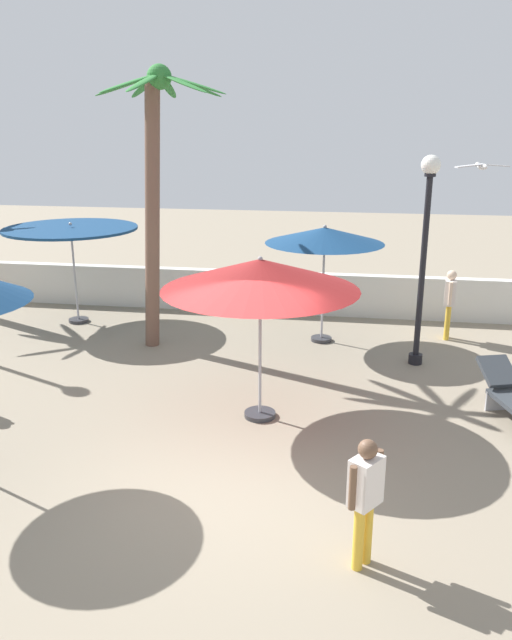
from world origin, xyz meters
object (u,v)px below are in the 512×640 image
at_px(palm_tree_0, 155,176).
at_px(guest_0, 365,492).
at_px(lamp_post_1, 425,240).
at_px(seagull_0, 482,166).
at_px(patio_umbrella_3, 260,275).
at_px(patio_umbrella_2, 325,236).
at_px(patio_umbrella_1, 71,232).
at_px(guest_1, 450,298).

distance_m(palm_tree_0, guest_0, 8.44).
relative_size(lamp_post_1, seagull_0, 3.77).
bearing_deg(patio_umbrella_3, patio_umbrella_2, 79.05).
bearing_deg(lamp_post_1, patio_umbrella_1, 168.84).
xyz_separation_m(patio_umbrella_2, patio_umbrella_3, (-0.78, -4.05, 0.05)).
bearing_deg(palm_tree_0, guest_1, 13.15).
bearing_deg(guest_0, guest_1, 76.78).
xyz_separation_m(patio_umbrella_1, patio_umbrella_3, (5.26, -4.52, 0.19)).
relative_size(guest_0, seagull_0, 1.41).
height_order(guest_0, seagull_0, seagull_0).
xyz_separation_m(guest_1, seagull_0, (0.22, -0.98, 2.95)).
height_order(patio_umbrella_1, patio_umbrella_2, patio_umbrella_2).
bearing_deg(patio_umbrella_2, guest_0, -83.20).
bearing_deg(patio_umbrella_3, seagull_0, 43.86).
bearing_deg(palm_tree_0, seagull_0, 4.31).
distance_m(patio_umbrella_3, palm_tree_0, 4.34).
bearing_deg(patio_umbrella_1, lamp_post_1, -11.16).
xyz_separation_m(lamp_post_1, guest_1, (0.83, 1.72, -1.60)).
xyz_separation_m(patio_umbrella_1, palm_tree_0, (2.58, -1.34, 1.43)).
distance_m(palm_tree_0, guest_1, 7.00).
distance_m(patio_umbrella_1, patio_umbrella_2, 6.07).
bearing_deg(palm_tree_0, guest_0, -56.81).
xyz_separation_m(palm_tree_0, guest_0, (4.37, -6.68, -2.75)).
bearing_deg(seagull_0, lamp_post_1, -144.87).
xyz_separation_m(patio_umbrella_3, guest_0, (1.68, -3.50, -1.51)).
bearing_deg(seagull_0, palm_tree_0, -175.69).
distance_m(palm_tree_0, lamp_post_1, 5.58).
height_order(patio_umbrella_2, seagull_0, seagull_0).
bearing_deg(patio_umbrella_2, palm_tree_0, -165.94).
distance_m(patio_umbrella_2, guest_0, 7.74).
bearing_deg(seagull_0, guest_0, -106.59).
bearing_deg(patio_umbrella_2, patio_umbrella_1, 175.56).
bearing_deg(patio_umbrella_1, guest_0, -49.10).
bearing_deg(lamp_post_1, guest_1, 64.28).
xyz_separation_m(guest_0, seagull_0, (2.14, 7.17, 2.99)).
bearing_deg(guest_0, seagull_0, 73.41).
height_order(guest_0, guest_1, guest_1).
height_order(palm_tree_0, lamp_post_1, palm_tree_0).
relative_size(patio_umbrella_1, palm_tree_0, 0.54).
relative_size(patio_umbrella_3, seagull_0, 2.87).
xyz_separation_m(patio_umbrella_3, seagull_0, (3.82, 3.67, 1.48)).
bearing_deg(patio_umbrella_2, guest_1, 12.03).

